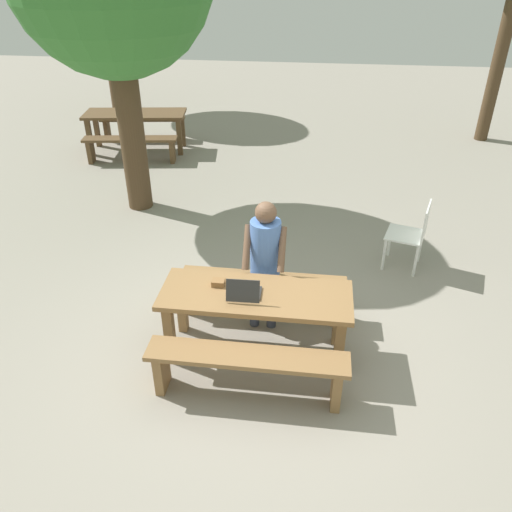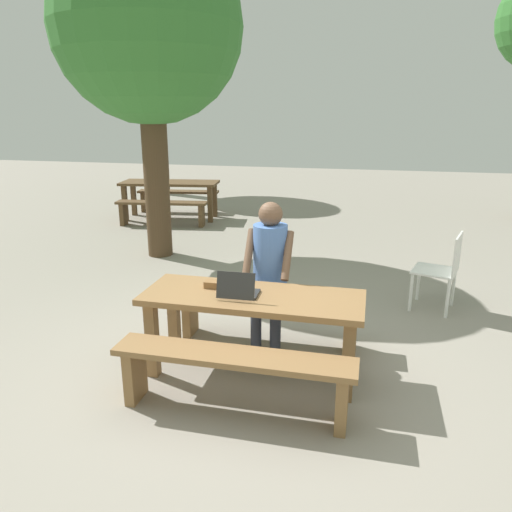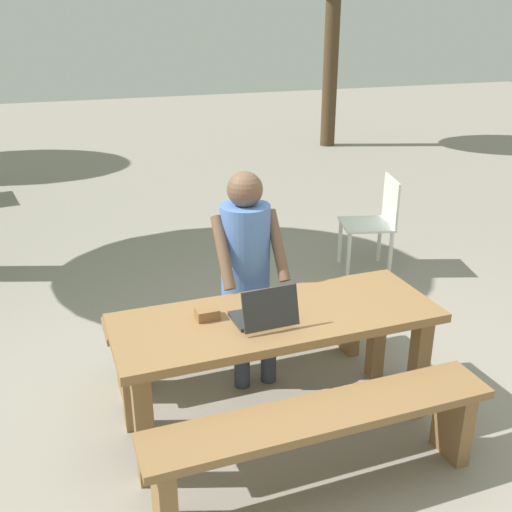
{
  "view_description": "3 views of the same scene",
  "coord_description": "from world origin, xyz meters",
  "px_view_note": "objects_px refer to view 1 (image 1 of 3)",
  "views": [
    {
      "loc": [
        0.48,
        -3.77,
        3.43
      ],
      "look_at": [
        -0.03,
        0.25,
        0.95
      ],
      "focal_mm": 35.37,
      "sensor_mm": 36.0,
      "label": 1
    },
    {
      "loc": [
        0.87,
        -3.57,
        2.13
      ],
      "look_at": [
        -0.03,
        0.25,
        0.95
      ],
      "focal_mm": 34.25,
      "sensor_mm": 36.0,
      "label": 2
    },
    {
      "loc": [
        -1.1,
        -2.67,
        2.21
      ],
      "look_at": [
        -0.03,
        0.25,
        0.95
      ],
      "focal_mm": 41.85,
      "sensor_mm": 36.0,
      "label": 3
    }
  ],
  "objects_px": {
    "plastic_chair": "(412,234)",
    "laptop": "(244,292)",
    "person_seated": "(265,254)",
    "picnic_table_mid": "(135,119)",
    "small_pouch": "(218,283)",
    "picnic_table_front": "(256,303)"
  },
  "relations": [
    {
      "from": "laptop",
      "to": "person_seated",
      "type": "bearing_deg",
      "value": -102.61
    },
    {
      "from": "small_pouch",
      "to": "picnic_table_mid",
      "type": "distance_m",
      "value": 6.05
    },
    {
      "from": "person_seated",
      "to": "plastic_chair",
      "type": "bearing_deg",
      "value": 36.48
    },
    {
      "from": "person_seated",
      "to": "small_pouch",
      "type": "bearing_deg",
      "value": -129.96
    },
    {
      "from": "plastic_chair",
      "to": "laptop",
      "type": "bearing_deg",
      "value": -27.77
    },
    {
      "from": "small_pouch",
      "to": "person_seated",
      "type": "height_order",
      "value": "person_seated"
    },
    {
      "from": "picnic_table_front",
      "to": "picnic_table_mid",
      "type": "relative_size",
      "value": 0.89
    },
    {
      "from": "laptop",
      "to": "small_pouch",
      "type": "relative_size",
      "value": 2.58
    },
    {
      "from": "picnic_table_front",
      "to": "person_seated",
      "type": "height_order",
      "value": "person_seated"
    },
    {
      "from": "picnic_table_front",
      "to": "person_seated",
      "type": "relative_size",
      "value": 1.32
    },
    {
      "from": "plastic_chair",
      "to": "picnic_table_mid",
      "type": "xyz_separation_m",
      "value": [
        -4.73,
        3.73,
        0.16
      ]
    },
    {
      "from": "laptop",
      "to": "small_pouch",
      "type": "height_order",
      "value": "laptop"
    },
    {
      "from": "person_seated",
      "to": "plastic_chair",
      "type": "distance_m",
      "value": 2.09
    },
    {
      "from": "picnic_table_mid",
      "to": "picnic_table_front",
      "type": "bearing_deg",
      "value": -69.07
    },
    {
      "from": "plastic_chair",
      "to": "picnic_table_mid",
      "type": "relative_size",
      "value": 0.44
    },
    {
      "from": "laptop",
      "to": "small_pouch",
      "type": "distance_m",
      "value": 0.31
    },
    {
      "from": "small_pouch",
      "to": "person_seated",
      "type": "xyz_separation_m",
      "value": [
        0.39,
        0.47,
        0.07
      ]
    },
    {
      "from": "laptop",
      "to": "small_pouch",
      "type": "xyz_separation_m",
      "value": [
        -0.27,
        0.16,
        -0.03
      ]
    },
    {
      "from": "laptop",
      "to": "picnic_table_mid",
      "type": "bearing_deg",
      "value": -63.71
    },
    {
      "from": "picnic_table_front",
      "to": "small_pouch",
      "type": "relative_size",
      "value": 14.86
    },
    {
      "from": "laptop",
      "to": "plastic_chair",
      "type": "bearing_deg",
      "value": -135.42
    },
    {
      "from": "person_seated",
      "to": "picnic_table_mid",
      "type": "relative_size",
      "value": 0.68
    }
  ]
}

